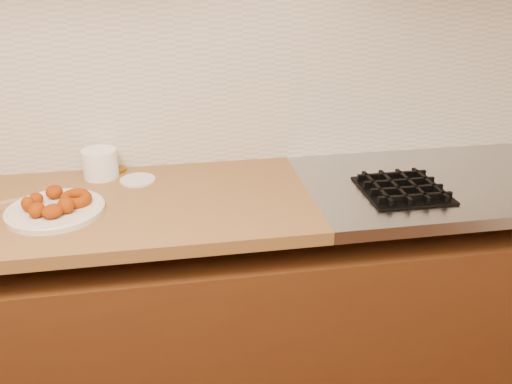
% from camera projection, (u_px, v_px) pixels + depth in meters
% --- Properties ---
extents(wall_back, '(4.00, 0.02, 2.70)m').
position_uv_depth(wall_back, '(140.00, 36.00, 1.79)').
color(wall_back, '#C3B399').
rests_on(wall_back, ground).
extents(base_cabinet, '(3.60, 0.60, 0.77)m').
position_uv_depth(base_cabinet, '(163.00, 331.00, 1.90)').
color(base_cabinet, '#49270F').
rests_on(base_cabinet, floor).
extents(stovetop, '(1.30, 0.62, 0.04)m').
position_uv_depth(stovetop, '(487.00, 180.00, 1.88)').
color(stovetop, '#9EA0A5').
rests_on(stovetop, base_cabinet).
extents(backsplash, '(3.60, 0.02, 0.60)m').
position_uv_depth(backsplash, '(144.00, 82.00, 1.84)').
color(backsplash, beige).
rests_on(backsplash, wall_back).
extents(burner_grates, '(0.91, 0.26, 0.03)m').
position_uv_depth(burner_grates, '(495.00, 181.00, 1.79)').
color(burner_grates, black).
rests_on(burner_grates, stovetop).
extents(donut_plate, '(0.29, 0.29, 0.02)m').
position_uv_depth(donut_plate, '(55.00, 210.00, 1.60)').
color(donut_plate, silver).
rests_on(donut_plate, butcher_block).
extents(ring_donut, '(0.13, 0.13, 0.04)m').
position_uv_depth(ring_donut, '(76.00, 198.00, 1.62)').
color(ring_donut, '#893306').
rests_on(ring_donut, donut_plate).
extents(fried_dough_chunks, '(0.17, 0.21, 0.05)m').
position_uv_depth(fried_dough_chunks, '(48.00, 204.00, 1.58)').
color(fried_dough_chunks, '#893306').
rests_on(fried_dough_chunks, donut_plate).
extents(plastic_tub, '(0.14, 0.14, 0.10)m').
position_uv_depth(plastic_tub, '(100.00, 164.00, 1.84)').
color(plastic_tub, white).
rests_on(plastic_tub, butcher_block).
extents(tub_lid, '(0.15, 0.15, 0.01)m').
position_uv_depth(tub_lid, '(138.00, 180.00, 1.82)').
color(tub_lid, silver).
rests_on(tub_lid, butcher_block).
extents(brass_jar_lid, '(0.08, 0.08, 0.01)m').
position_uv_depth(brass_jar_lid, '(117.00, 170.00, 1.90)').
color(brass_jar_lid, '#AE7E23').
rests_on(brass_jar_lid, butcher_block).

